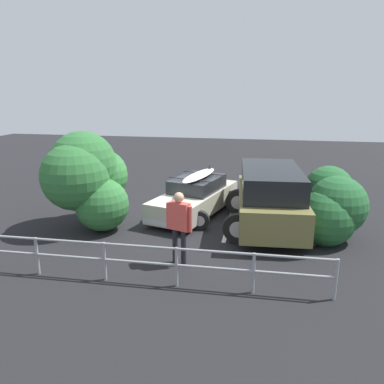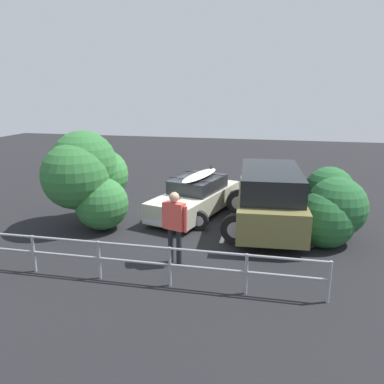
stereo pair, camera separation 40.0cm
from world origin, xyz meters
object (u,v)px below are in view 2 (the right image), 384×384
object	(u,v)px
bush_near_left	(88,177)
bush_near_right	(331,209)
suv_car	(269,198)
sedan_car	(196,197)
person_bystander	(175,221)

from	to	relation	value
bush_near_left	bush_near_right	xyz separation A→B (m)	(-7.31, -0.45, -0.66)
suv_car	bush_near_left	bearing A→B (deg)	9.52
bush_near_left	bush_near_right	world-z (taller)	bush_near_left
sedan_car	bush_near_right	distance (m)	4.50
sedan_car	bush_near_left	size ratio (longest dim) A/B	1.49
bush_near_right	sedan_car	bearing A→B (deg)	-18.72
sedan_car	suv_car	size ratio (longest dim) A/B	0.97
sedan_car	bush_near_right	world-z (taller)	bush_near_right
bush_near_left	bush_near_right	size ratio (longest dim) A/B	1.12
sedan_car	bush_near_right	size ratio (longest dim) A/B	1.68
bush_near_left	suv_car	bearing A→B (deg)	-170.48
sedan_car	person_bystander	bearing A→B (deg)	94.44
suv_car	bush_near_left	xyz separation A→B (m)	(5.56, 0.93, 0.59)
suv_car	person_bystander	bearing A→B (deg)	53.89
sedan_car	person_bystander	world-z (taller)	person_bystander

